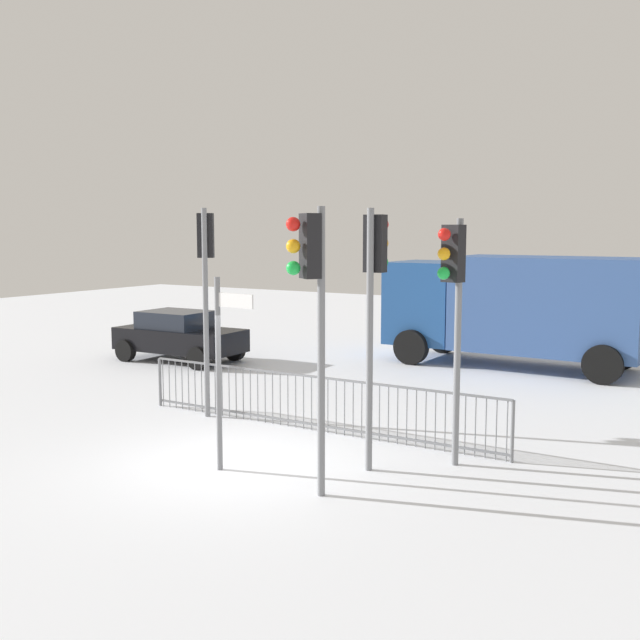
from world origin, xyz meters
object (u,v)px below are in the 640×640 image
(traffic_light_foreground_right, at_px, (311,286))
(traffic_light_rear_right, at_px, (453,286))
(direction_sign_post, at_px, (221,363))
(delivery_truck, at_px, (516,305))
(traffic_light_foreground_left, at_px, (206,265))
(traffic_light_mid_right, at_px, (374,279))
(car_black_trailing, at_px, (179,335))

(traffic_light_foreground_right, bearing_deg, traffic_light_rear_right, -80.24)
(direction_sign_post, distance_m, delivery_truck, 11.54)
(traffic_light_foreground_right, distance_m, direction_sign_post, 2.28)
(traffic_light_foreground_left, height_order, traffic_light_mid_right, traffic_light_foreground_left)
(direction_sign_post, bearing_deg, traffic_light_rear_right, 39.98)
(traffic_light_mid_right, bearing_deg, car_black_trailing, 147.56)
(traffic_light_mid_right, relative_size, delivery_truck, 0.59)
(traffic_light_rear_right, distance_m, traffic_light_foreground_right, 2.62)
(traffic_light_rear_right, xyz_separation_m, car_black_trailing, (-10.50, 5.22, -2.17))
(traffic_light_foreground_left, bearing_deg, direction_sign_post, -77.89)
(traffic_light_foreground_left, xyz_separation_m, delivery_truck, (3.78, 8.76, -1.39))
(direction_sign_post, relative_size, car_black_trailing, 0.81)
(traffic_light_rear_right, distance_m, delivery_truck, 9.66)
(traffic_light_mid_right, xyz_separation_m, traffic_light_foreground_right, (-0.14, -1.65, -0.01))
(traffic_light_mid_right, distance_m, traffic_light_rear_right, 1.26)
(traffic_light_foreground_left, distance_m, traffic_light_rear_right, 5.63)
(car_black_trailing, distance_m, delivery_truck, 9.70)
(traffic_light_mid_right, relative_size, traffic_light_foreground_right, 1.00)
(traffic_light_foreground_left, relative_size, delivery_truck, 0.60)
(traffic_light_rear_right, xyz_separation_m, traffic_light_foreground_right, (-1.18, -2.33, 0.11))
(traffic_light_foreground_left, distance_m, traffic_light_mid_right, 4.74)
(traffic_light_mid_right, xyz_separation_m, traffic_light_rear_right, (1.05, 0.69, -0.11))
(traffic_light_foreground_right, bearing_deg, direction_sign_post, 28.31)
(traffic_light_foreground_left, xyz_separation_m, traffic_light_mid_right, (4.54, -1.34, -0.07))
(traffic_light_rear_right, relative_size, direction_sign_post, 1.29)
(direction_sign_post, xyz_separation_m, car_black_trailing, (-7.47, 7.29, -0.97))
(car_black_trailing, bearing_deg, traffic_light_foreground_left, -44.39)
(direction_sign_post, bearing_deg, traffic_light_foreground_left, 139.03)
(traffic_light_foreground_right, xyz_separation_m, delivery_truck, (-0.62, 11.75, -1.31))
(traffic_light_foreground_right, distance_m, car_black_trailing, 12.21)
(car_black_trailing, height_order, delivery_truck, delivery_truck)
(traffic_light_foreground_left, relative_size, car_black_trailing, 1.11)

